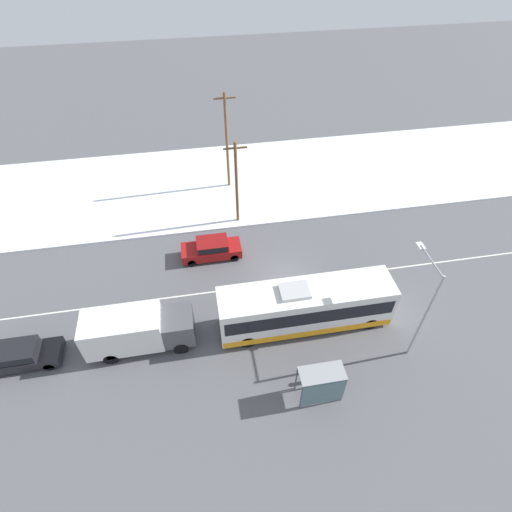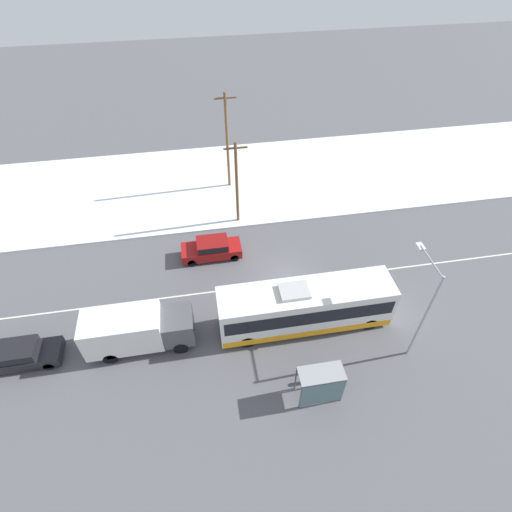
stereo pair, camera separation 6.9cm
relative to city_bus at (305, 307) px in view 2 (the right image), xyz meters
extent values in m
plane|color=#56565B|center=(-0.36, 3.71, -1.71)|extent=(120.00, 120.00, 0.00)
cube|color=silver|center=(-0.36, 17.27, -1.65)|extent=(80.00, 13.65, 0.12)
cube|color=silver|center=(-0.36, 3.71, -1.71)|extent=(60.00, 0.12, 0.00)
cube|color=white|center=(0.00, 0.00, 0.06)|extent=(11.06, 2.55, 2.99)
cube|color=black|center=(0.00, 0.00, 0.42)|extent=(10.61, 2.57, 1.14)
cube|color=orange|center=(0.00, 0.00, -1.17)|extent=(10.95, 2.57, 0.54)
cube|color=#B2B2B2|center=(-0.83, 0.00, 1.68)|extent=(1.80, 1.40, 0.24)
cylinder|color=black|center=(4.13, -1.14, -1.21)|extent=(1.00, 0.28, 1.00)
cylinder|color=black|center=(4.13, 1.13, -1.21)|extent=(1.00, 0.28, 1.00)
cylinder|color=black|center=(-3.93, -1.14, -1.21)|extent=(1.00, 0.28, 1.00)
cylinder|color=black|center=(-3.93, 1.13, -1.21)|extent=(1.00, 0.28, 1.00)
cube|color=silver|center=(-11.33, 0.14, -0.04)|extent=(4.67, 2.30, 2.36)
cube|color=#4C4C51|center=(-8.05, 0.14, -0.30)|extent=(1.90, 2.18, 1.84)
cube|color=black|center=(-7.12, 0.14, 0.07)|extent=(0.06, 1.95, 0.81)
cylinder|color=black|center=(-8.05, -0.88, -1.26)|extent=(0.90, 0.26, 0.90)
cylinder|color=black|center=(-8.05, 1.16, -1.26)|extent=(0.90, 0.26, 0.90)
cylinder|color=black|center=(-12.27, -0.88, -1.26)|extent=(0.90, 0.26, 0.90)
cylinder|color=black|center=(-12.27, 1.16, -1.26)|extent=(0.90, 0.26, 0.90)
cube|color=maroon|center=(-5.40, 7.39, -1.12)|extent=(4.55, 1.80, 0.74)
cube|color=maroon|center=(-5.29, 7.39, -0.45)|extent=(2.37, 1.66, 0.59)
cube|color=black|center=(-5.29, 7.39, -0.44)|extent=(2.18, 1.69, 0.47)
cylinder|color=black|center=(-6.98, 6.60, -1.39)|extent=(0.64, 0.22, 0.64)
cylinder|color=black|center=(-6.98, 8.18, -1.39)|extent=(0.64, 0.22, 0.64)
cylinder|color=black|center=(-3.72, 6.60, -1.39)|extent=(0.64, 0.22, 0.64)
cylinder|color=black|center=(-3.72, 8.18, -1.39)|extent=(0.64, 0.22, 0.64)
cube|color=black|center=(-17.59, 0.07, -1.15)|extent=(4.72, 1.80, 0.67)
cube|color=black|center=(-17.71, 0.07, -0.53)|extent=(2.46, 1.66, 0.58)
cube|color=black|center=(-17.71, 0.07, -0.52)|extent=(2.26, 1.69, 0.46)
cylinder|color=black|center=(-15.93, -0.72, -1.39)|extent=(0.64, 0.22, 0.64)
cylinder|color=black|center=(-15.93, 0.86, -1.39)|extent=(0.64, 0.22, 0.64)
cylinder|color=#23232D|center=(0.24, -4.14, -1.33)|extent=(0.12, 0.12, 0.77)
cylinder|color=#23232D|center=(0.47, -4.14, -1.33)|extent=(0.12, 0.12, 0.77)
cube|color=#19478C|center=(0.36, -4.14, -0.62)|extent=(0.40, 0.22, 0.64)
sphere|color=#8E6647|center=(0.36, -4.14, -0.17)|extent=(0.27, 0.27, 0.27)
cylinder|color=#19478C|center=(0.11, -4.14, -0.66)|extent=(0.10, 0.10, 0.60)
cylinder|color=#19478C|center=(0.61, -4.14, -0.66)|extent=(0.10, 0.10, 0.60)
cube|color=gray|center=(-0.46, -5.04, 0.66)|extent=(2.50, 1.20, 0.06)
cube|color=slate|center=(-0.46, -5.62, -0.51)|extent=(2.40, 0.04, 2.16)
cylinder|color=#474C51|center=(-1.67, -4.48, -0.54)|extent=(0.08, 0.08, 2.34)
cylinder|color=#474C51|center=(0.75, -4.48, -0.54)|extent=(0.08, 0.08, 2.34)
cylinder|color=#474C51|center=(-1.67, -5.60, -0.54)|extent=(0.08, 0.08, 2.34)
cylinder|color=#474C51|center=(0.75, -5.60, -0.54)|extent=(0.08, 0.08, 2.34)
cylinder|color=#9EA3A8|center=(5.86, -3.33, 1.80)|extent=(0.14, 0.14, 7.03)
cylinder|color=#9EA3A8|center=(5.86, -2.10, 5.17)|extent=(0.10, 2.46, 0.10)
cube|color=silver|center=(5.86, -0.87, 5.10)|extent=(0.36, 0.60, 0.16)
cylinder|color=brown|center=(-2.79, 11.33, 1.99)|extent=(0.24, 0.24, 7.41)
cube|color=brown|center=(-2.79, 11.33, 5.20)|extent=(1.80, 0.12, 0.12)
cylinder|color=brown|center=(-2.88, 16.67, 2.75)|extent=(0.24, 0.24, 8.93)
cube|color=brown|center=(-2.88, 16.67, 6.72)|extent=(1.80, 0.12, 0.12)
camera|label=1|loc=(-5.82, -15.13, 20.05)|focal=28.00mm
camera|label=2|loc=(-5.75, -15.14, 20.05)|focal=28.00mm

